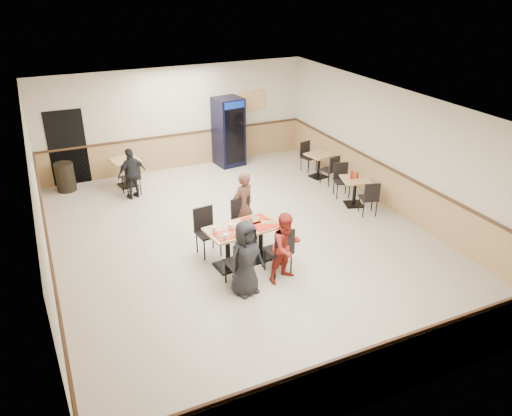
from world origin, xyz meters
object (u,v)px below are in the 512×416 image
diner_woman_left (246,258)px  lone_diner (132,174)px  side_table_near (355,188)px  diner_man_opposite (243,206)px  side_table_far (319,162)px  trash_bin (65,177)px  diner_woman_right (286,247)px  pepsi_cooler (229,132)px  back_table (126,168)px  main_table (244,239)px

diner_woman_left → lone_diner: bearing=87.6°
side_table_near → diner_man_opposite: bearing=-173.4°
diner_woman_left → side_table_far: bearing=32.9°
lone_diner → trash_bin: bearing=-56.4°
diner_woman_right → trash_bin: bearing=105.3°
diner_man_opposite → pepsi_cooler: pepsi_cooler is taller
side_table_far → pepsi_cooler: pepsi_cooler is taller
diner_woman_left → side_table_near: size_ratio=1.75×
side_table_far → back_table: 5.42m
diner_man_opposite → diner_woman_left: bearing=48.1°
side_table_far → trash_bin: bearing=163.3°
diner_woman_right → diner_man_opposite: size_ratio=0.90×
trash_bin → side_table_far: bearing=-16.7°
main_table → diner_woman_left: bearing=-117.9°
diner_woman_right → side_table_near: 3.87m
diner_woman_left → main_table: bearing=54.8°
diner_woman_left → diner_man_opposite: bearing=54.8°
back_table → side_table_far: bearing=-17.9°
side_table_far → pepsi_cooler: (-1.94, 2.06, 0.56)m
diner_woman_left → diner_man_opposite: size_ratio=0.94×
lone_diner → back_table: bearing=-108.3°
side_table_far → diner_woman_right: bearing=-127.8°
main_table → pepsi_cooler: bearing=65.4°
diner_woman_right → lone_diner: diner_woman_right is taller
lone_diner → side_table_near: 5.74m
side_table_near → back_table: size_ratio=1.01×
diner_woman_right → main_table: bearing=105.0°
lone_diner → diner_woman_right: bearing=92.0°
main_table → lone_diner: bearing=102.5°
lone_diner → side_table_far: 5.22m
side_table_near → side_table_far: side_table_near is taller
main_table → side_table_far: (3.77, 3.36, -0.08)m
diner_man_opposite → back_table: size_ratio=1.86×
back_table → pepsi_cooler: (3.21, 0.39, 0.51)m
diner_man_opposite → back_table: diner_man_opposite is taller
main_table → side_table_near: 3.87m
lone_diner → pepsi_cooler: (3.21, 1.27, 0.35)m
side_table_near → trash_bin: (-6.58, 4.02, -0.09)m
diner_man_opposite → side_table_far: diner_man_opposite is taller
back_table → pepsi_cooler: 3.28m
lone_diner → back_table: size_ratio=1.62×
diner_woman_left → diner_woman_right: 0.88m
back_table → trash_bin: bearing=167.4°
main_table → side_table_near: size_ratio=1.91×
side_table_near → side_table_far: size_ratio=1.08×
main_table → trash_bin: bearing=112.8°
pepsi_cooler → trash_bin: 4.82m
diner_woman_left → side_table_near: diner_woman_left is taller
main_table → trash_bin: (-2.95, 5.38, -0.16)m
diner_woman_left → trash_bin: size_ratio=1.87×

